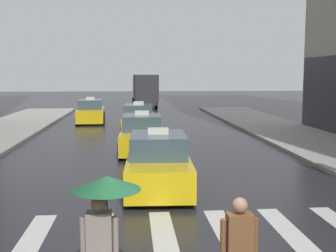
{
  "coord_description": "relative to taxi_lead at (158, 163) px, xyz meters",
  "views": [
    {
      "loc": [
        -0.63,
        -5.42,
        3.35
      ],
      "look_at": [
        0.54,
        8.0,
        1.68
      ],
      "focal_mm": 44.41,
      "sensor_mm": 36.0,
      "label": 1
    }
  ],
  "objects": [
    {
      "name": "pedestrian_plain_coat",
      "position": [
        0.73,
        -6.6,
        0.21
      ],
      "size": [
        0.55,
        0.24,
        1.65
      ],
      "color": "black",
      "rests_on": "ground"
    },
    {
      "name": "crosswalk_markings",
      "position": [
        -0.13,
        -3.68,
        -0.72
      ],
      "size": [
        11.3,
        2.8,
        0.01
      ],
      "color": "silver",
      "rests_on": "ground"
    },
    {
      "name": "taxi_fourth",
      "position": [
        -3.66,
        17.36,
        0.0
      ],
      "size": [
        2.1,
        4.62,
        1.8
      ],
      "color": "yellow",
      "rests_on": "ground"
    },
    {
      "name": "taxi_third",
      "position": [
        -0.37,
        12.26,
        0.0
      ],
      "size": [
        2.06,
        4.6,
        1.8
      ],
      "color": "yellow",
      "rests_on": "ground"
    },
    {
      "name": "taxi_lead",
      "position": [
        0.0,
        0.0,
        0.0
      ],
      "size": [
        2.07,
        4.61,
        1.8
      ],
      "color": "yellow",
      "rests_on": "ground"
    },
    {
      "name": "taxi_second",
      "position": [
        -0.34,
        5.91,
        0.0
      ],
      "size": [
        2.04,
        4.59,
        1.8
      ],
      "color": "yellow",
      "rests_on": "ground"
    },
    {
      "name": "pedestrian_with_umbrella",
      "position": [
        -1.17,
        -6.36,
        0.79
      ],
      "size": [
        0.96,
        0.96,
        1.94
      ],
      "color": "#473D33",
      "rests_on": "ground"
    },
    {
      "name": "box_truck",
      "position": [
        0.56,
        30.24,
        1.13
      ],
      "size": [
        2.51,
        7.62,
        3.35
      ],
      "color": "#2D2D2D",
      "rests_on": "ground"
    }
  ]
}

